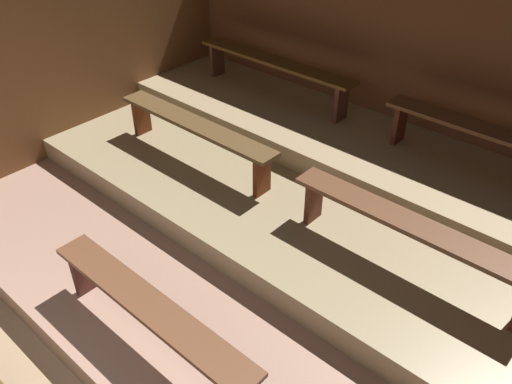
{
  "coord_description": "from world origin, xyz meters",
  "views": [
    {
      "loc": [
        2.35,
        0.42,
        3.38
      ],
      "look_at": [
        -0.28,
        3.38,
        0.56
      ],
      "focal_mm": 36.72,
      "sensor_mm": 36.0,
      "label": 1
    }
  ],
  "objects_px": {
    "bench_middle_left": "(195,130)",
    "bench_middle_right": "(410,231)",
    "bench_upper_left": "(274,67)",
    "bench_upper_right": "(498,141)",
    "bench_lower_center": "(150,312)"
  },
  "relations": [
    {
      "from": "bench_lower_center",
      "to": "bench_upper_right",
      "type": "xyz_separation_m",
      "value": [
        1.12,
        3.05,
        0.48
      ]
    },
    {
      "from": "bench_middle_right",
      "to": "bench_upper_right",
      "type": "xyz_separation_m",
      "value": [
        0.09,
        1.34,
        0.24
      ]
    },
    {
      "from": "bench_middle_left",
      "to": "bench_upper_right",
      "type": "xyz_separation_m",
      "value": [
        2.47,
        1.34,
        0.24
      ]
    },
    {
      "from": "bench_lower_center",
      "to": "bench_upper_left",
      "type": "distance_m",
      "value": 3.41
    },
    {
      "from": "bench_lower_center",
      "to": "bench_upper_left",
      "type": "height_order",
      "value": "bench_upper_left"
    },
    {
      "from": "bench_middle_left",
      "to": "bench_middle_right",
      "type": "xyz_separation_m",
      "value": [
        2.38,
        0.0,
        0.0
      ]
    },
    {
      "from": "bench_middle_left",
      "to": "bench_upper_left",
      "type": "distance_m",
      "value": 1.36
    },
    {
      "from": "bench_upper_left",
      "to": "bench_upper_right",
      "type": "height_order",
      "value": "same"
    },
    {
      "from": "bench_middle_left",
      "to": "bench_upper_left",
      "type": "xyz_separation_m",
      "value": [
        -0.09,
        1.34,
        0.24
      ]
    },
    {
      "from": "bench_lower_center",
      "to": "bench_upper_left",
      "type": "bearing_deg",
      "value": 115.4
    },
    {
      "from": "bench_upper_left",
      "to": "bench_middle_right",
      "type": "bearing_deg",
      "value": -28.41
    },
    {
      "from": "bench_lower_center",
      "to": "bench_upper_right",
      "type": "relative_size",
      "value": 0.92
    },
    {
      "from": "bench_upper_right",
      "to": "bench_upper_left",
      "type": "bearing_deg",
      "value": 180.0
    },
    {
      "from": "bench_upper_left",
      "to": "bench_upper_right",
      "type": "xyz_separation_m",
      "value": [
        2.57,
        0.0,
        0.0
      ]
    },
    {
      "from": "bench_upper_left",
      "to": "bench_middle_left",
      "type": "bearing_deg",
      "value": -86.04
    }
  ]
}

